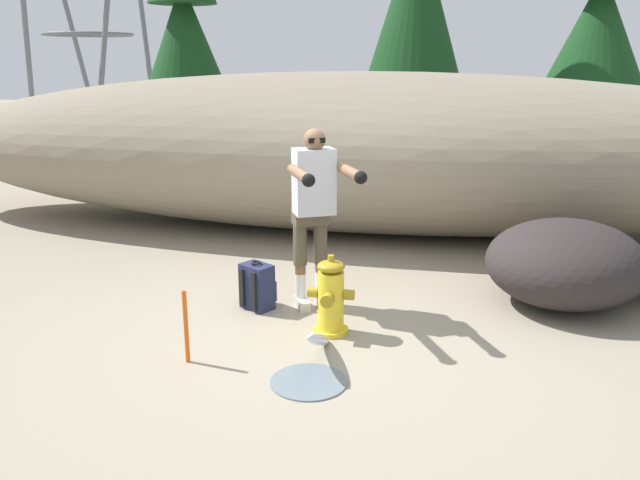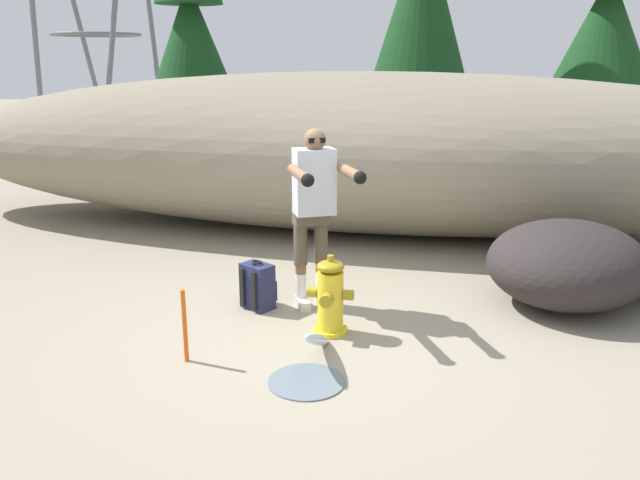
{
  "view_description": "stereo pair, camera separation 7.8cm",
  "coord_description": "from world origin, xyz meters",
  "px_view_note": "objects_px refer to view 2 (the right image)",
  "views": [
    {
      "loc": [
        1.09,
        -5.16,
        2.32
      ],
      "look_at": [
        0.03,
        0.22,
        0.75
      ],
      "focal_mm": 35.84,
      "sensor_mm": 36.0,
      "label": 1
    },
    {
      "loc": [
        1.17,
        -5.15,
        2.32
      ],
      "look_at": [
        0.03,
        0.22,
        0.75
      ],
      "focal_mm": 35.84,
      "sensor_mm": 36.0,
      "label": 2
    }
  ],
  "objects_px": {
    "utility_worker": "(314,198)",
    "boulder_large": "(567,264)",
    "survey_stake": "(185,326)",
    "fire_hydrant": "(330,298)",
    "spare_backpack": "(258,286)"
  },
  "relations": [
    {
      "from": "utility_worker",
      "to": "boulder_large",
      "type": "distance_m",
      "value": 2.54
    },
    {
      "from": "survey_stake",
      "to": "fire_hydrant",
      "type": "bearing_deg",
      "value": 37.4
    },
    {
      "from": "spare_backpack",
      "to": "boulder_large",
      "type": "distance_m",
      "value": 2.98
    },
    {
      "from": "utility_worker",
      "to": "boulder_large",
      "type": "relative_size",
      "value": 1.09
    },
    {
      "from": "fire_hydrant",
      "to": "survey_stake",
      "type": "bearing_deg",
      "value": -142.6
    },
    {
      "from": "spare_backpack",
      "to": "survey_stake",
      "type": "height_order",
      "value": "survey_stake"
    },
    {
      "from": "fire_hydrant",
      "to": "survey_stake",
      "type": "relative_size",
      "value": 1.18
    },
    {
      "from": "fire_hydrant",
      "to": "boulder_large",
      "type": "bearing_deg",
      "value": 28.47
    },
    {
      "from": "spare_backpack",
      "to": "fire_hydrant",
      "type": "bearing_deg",
      "value": -87.58
    },
    {
      "from": "fire_hydrant",
      "to": "spare_backpack",
      "type": "height_order",
      "value": "fire_hydrant"
    },
    {
      "from": "boulder_large",
      "to": "survey_stake",
      "type": "relative_size",
      "value": 2.63
    },
    {
      "from": "spare_backpack",
      "to": "survey_stake",
      "type": "relative_size",
      "value": 0.78
    },
    {
      "from": "spare_backpack",
      "to": "survey_stake",
      "type": "distance_m",
      "value": 1.22
    },
    {
      "from": "fire_hydrant",
      "to": "boulder_large",
      "type": "distance_m",
      "value": 2.39
    },
    {
      "from": "boulder_large",
      "to": "survey_stake",
      "type": "bearing_deg",
      "value": -148.44
    }
  ]
}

